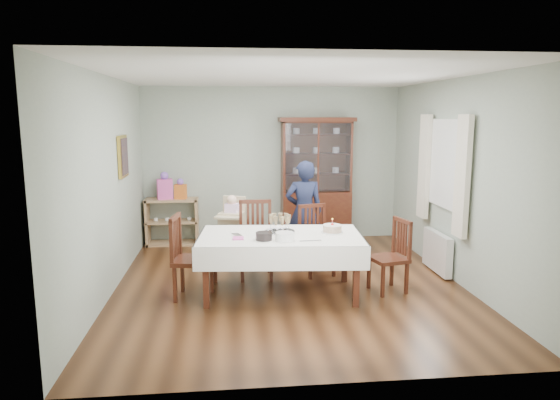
{
  "coord_description": "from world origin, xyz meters",
  "views": [
    {
      "loc": [
        -0.77,
        -6.28,
        2.22
      ],
      "look_at": [
        -0.1,
        0.2,
        1.1
      ],
      "focal_mm": 32.0,
      "sensor_mm": 36.0,
      "label": 1
    }
  ],
  "objects": [
    {
      "name": "chair_far_left",
      "position": [
        -0.41,
        0.36,
        0.31
      ],
      "size": [
        0.48,
        0.48,
        1.05
      ],
      "rotation": [
        0.0,
        0.0,
        -0.01
      ],
      "color": "#472411",
      "rests_on": "floor"
    },
    {
      "name": "napkin_stack",
      "position": [
        -0.67,
        -0.49,
        0.77
      ],
      "size": [
        0.13,
        0.13,
        0.02
      ],
      "primitive_type": "cube",
      "rotation": [
        0.0,
        0.0,
        -0.01
      ],
      "color": "#DC51A7",
      "rests_on": "dining_table"
    },
    {
      "name": "birthday_cake",
      "position": [
        0.51,
        -0.3,
        0.81
      ],
      "size": [
        0.27,
        0.27,
        0.18
      ],
      "color": "white",
      "rests_on": "dining_table"
    },
    {
      "name": "dining_table",
      "position": [
        -0.15,
        -0.34,
        0.38
      ],
      "size": [
        2.09,
        1.31,
        0.76
      ],
      "rotation": [
        0.0,
        0.0,
        -0.08
      ],
      "color": "#472411",
      "rests_on": "floor"
    },
    {
      "name": "plate_stack_dark",
      "position": [
        -0.37,
        -0.57,
        0.81
      ],
      "size": [
        0.22,
        0.22,
        0.09
      ],
      "primitive_type": "cylinder",
      "rotation": [
        0.0,
        0.0,
        -0.12
      ],
      "color": "black",
      "rests_on": "dining_table"
    },
    {
      "name": "chair_far_right",
      "position": [
        0.44,
        0.41,
        0.29
      ],
      "size": [
        0.53,
        0.53,
        0.97
      ],
      "rotation": [
        0.0,
        0.0,
        0.25
      ],
      "color": "#472411",
      "rests_on": "floor"
    },
    {
      "name": "cake_knife",
      "position": [
        0.17,
        -0.68,
        0.77
      ],
      "size": [
        0.26,
        0.04,
        0.01
      ],
      "primitive_type": "cube",
      "rotation": [
        0.0,
        0.0,
        0.06
      ],
      "color": "silver",
      "rests_on": "dining_table"
    },
    {
      "name": "window",
      "position": [
        2.22,
        0.3,
        1.55
      ],
      "size": [
        0.04,
        1.02,
        1.22
      ],
      "primitive_type": "cube",
      "color": "white",
      "rests_on": "room_shell"
    },
    {
      "name": "woman",
      "position": [
        0.35,
        1.0,
        0.78
      ],
      "size": [
        0.57,
        0.37,
        1.55
      ],
      "primitive_type": "imported",
      "rotation": [
        0.0,
        0.0,
        3.15
      ],
      "color": "black",
      "rests_on": "floor"
    },
    {
      "name": "floor",
      "position": [
        0.0,
        0.0,
        0.0
      ],
      "size": [
        5.0,
        5.0,
        0.0
      ],
      "primitive_type": "plane",
      "color": "#593319",
      "rests_on": "ground"
    },
    {
      "name": "champagne_tray",
      "position": [
        -0.14,
        -0.22,
        0.83
      ],
      "size": [
        0.38,
        0.38,
        0.23
      ],
      "color": "silver",
      "rests_on": "dining_table"
    },
    {
      "name": "radiator",
      "position": [
        2.16,
        0.3,
        0.3
      ],
      "size": [
        0.1,
        0.8,
        0.55
      ],
      "primitive_type": "cube",
      "color": "white",
      "rests_on": "floor"
    },
    {
      "name": "plate_stack_white",
      "position": [
        -0.12,
        -0.62,
        0.81
      ],
      "size": [
        0.27,
        0.27,
        0.1
      ],
      "primitive_type": "cylinder",
      "rotation": [
        0.0,
        0.0,
        0.24
      ],
      "color": "white",
      "rests_on": "dining_table"
    },
    {
      "name": "chair_end_right",
      "position": [
        1.23,
        -0.38,
        0.28
      ],
      "size": [
        0.5,
        0.5,
        0.92
      ],
      "rotation": [
        0.0,
        0.0,
        -1.33
      ],
      "color": "#472411",
      "rests_on": "floor"
    },
    {
      "name": "chair_end_left",
      "position": [
        -1.23,
        -0.35,
        0.3
      ],
      "size": [
        0.52,
        0.52,
        1.02
      ],
      "rotation": [
        0.0,
        0.0,
        1.42
      ],
      "color": "#472411",
      "rests_on": "floor"
    },
    {
      "name": "cutlery",
      "position": [
        -0.72,
        -0.29,
        0.77
      ],
      "size": [
        0.16,
        0.19,
        0.01
      ],
      "primitive_type": null,
      "rotation": [
        0.0,
        0.0,
        0.33
      ],
      "color": "silver",
      "rests_on": "dining_table"
    },
    {
      "name": "china_cabinet",
      "position": [
        0.75,
        2.26,
        1.12
      ],
      "size": [
        1.3,
        0.48,
        2.18
      ],
      "color": "#472411",
      "rests_on": "floor"
    },
    {
      "name": "sideboard",
      "position": [
        -1.75,
        2.28,
        0.4
      ],
      "size": [
        0.9,
        0.38,
        0.8
      ],
      "color": "tan",
      "rests_on": "floor"
    },
    {
      "name": "high_chair",
      "position": [
        -0.73,
        1.0,
        0.41
      ],
      "size": [
        0.59,
        0.59,
        1.05
      ],
      "rotation": [
        0.0,
        0.0,
        -0.33
      ],
      "color": "black",
      "rests_on": "floor"
    },
    {
      "name": "curtain_right",
      "position": [
        2.16,
        0.92,
        1.45
      ],
      "size": [
        0.07,
        0.3,
        1.55
      ],
      "primitive_type": "cube",
      "color": "silver",
      "rests_on": "room_shell"
    },
    {
      "name": "curtain_left",
      "position": [
        2.16,
        -0.32,
        1.45
      ],
      "size": [
        0.07,
        0.3,
        1.55
      ],
      "primitive_type": "cube",
      "color": "silver",
      "rests_on": "room_shell"
    },
    {
      "name": "picture_frame",
      "position": [
        -2.22,
        0.8,
        1.65
      ],
      "size": [
        0.04,
        0.48,
        0.58
      ],
      "primitive_type": "cube",
      "color": "gold",
      "rests_on": "room_shell"
    },
    {
      "name": "gift_bag_orange",
      "position": [
        -1.59,
        2.26,
        0.96
      ],
      "size": [
        0.21,
        0.17,
        0.35
      ],
      "color": "orange",
      "rests_on": "sideboard"
    },
    {
      "name": "gift_bag_pink",
      "position": [
        -1.85,
        2.26,
        1.01
      ],
      "size": [
        0.28,
        0.21,
        0.47
      ],
      "color": "#DC51A7",
      "rests_on": "sideboard"
    },
    {
      "name": "room_shell",
      "position": [
        0.0,
        0.53,
        1.7
      ],
      "size": [
        5.0,
        5.0,
        5.0
      ],
      "color": "#9EAA99",
      "rests_on": "floor"
    }
  ]
}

